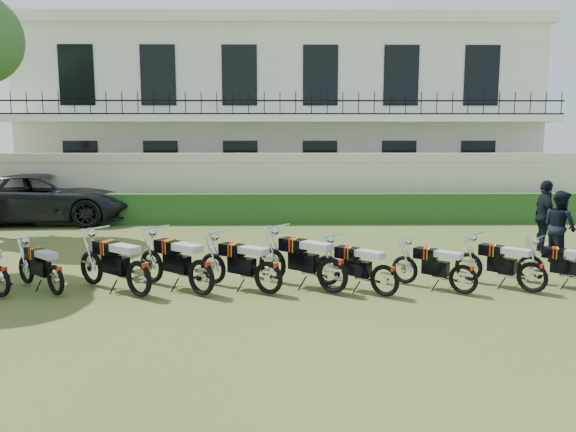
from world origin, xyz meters
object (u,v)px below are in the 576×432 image
motorcycle_6 (385,273)px  motorcycle_7 (464,272)px  motorcycle_1 (55,273)px  motorcycle_4 (268,270)px  motorcycle_8 (533,270)px  motorcycle_2 (139,270)px  motorcycle_3 (201,269)px  motorcycle_5 (333,267)px  officer_4 (560,227)px  officer_5 (545,216)px  suv (45,198)px

motorcycle_6 → motorcycle_7: motorcycle_6 is taller
motorcycle_1 → motorcycle_4: 3.88m
motorcycle_8 → motorcycle_2: bearing=135.3°
motorcycle_3 → motorcycle_5: 2.40m
motorcycle_3 → motorcycle_2: bearing=134.1°
officer_4 → motorcycle_8: bearing=133.2°
motorcycle_1 → motorcycle_2: 1.56m
officer_4 → officer_5: 1.16m
suv → motorcycle_5: bearing=-138.0°
motorcycle_6 → motorcycle_7: 1.48m
motorcycle_5 → motorcycle_4: bearing=131.0°
officer_4 → motorcycle_4: bearing=99.1°
motorcycle_2 → officer_4: 9.41m
motorcycle_4 → motorcycle_6: motorcycle_4 is taller
officer_5 → motorcycle_8: bearing=159.1°
officer_5 → motorcycle_5: bearing=130.0°
motorcycle_6 → suv: (-9.76, 8.86, 0.35)m
motorcycle_4 → motorcycle_6: bearing=-60.6°
motorcycle_1 → motorcycle_8: motorcycle_8 is taller
motorcycle_6 → motorcycle_8: motorcycle_6 is taller
motorcycle_7 → motorcycle_6: bearing=135.1°
motorcycle_1 → officer_5: bearing=-28.3°
motorcycle_2 → officer_5: 9.97m
motorcycle_4 → motorcycle_7: size_ratio=1.20×
motorcycle_1 → motorcycle_6: (5.99, -0.17, 0.02)m
motorcycle_3 → motorcycle_1: bearing=128.0°
motorcycle_6 → officer_5: size_ratio=0.82×
motorcycle_4 → motorcycle_5: bearing=-53.7°
motorcycle_2 → suv: size_ratio=0.29×
motorcycle_2 → motorcycle_8: (7.22, 0.21, -0.07)m
motorcycle_5 → motorcycle_8: 3.71m
motorcycle_2 → motorcycle_4: bearing=-48.6°
motorcycle_5 → motorcycle_7: (2.40, -0.08, -0.09)m
motorcycle_3 → motorcycle_4: motorcycle_3 is taller
motorcycle_7 → suv: size_ratio=0.24×
motorcycle_6 → suv: 13.19m
motorcycle_4 → motorcycle_8: motorcycle_4 is taller
suv → officer_5: size_ratio=3.26×
motorcycle_6 → officer_5: bearing=-10.3°
motorcycle_7 → motorcycle_8: motorcycle_8 is taller
motorcycle_4 → motorcycle_8: (4.89, 0.05, -0.03)m
motorcycle_4 → motorcycle_7: bearing=-56.5°
motorcycle_8 → officer_5: size_ratio=0.76×
motorcycle_4 → officer_4: size_ratio=1.00×
motorcycle_7 → motorcycle_2: bearing=130.9°
motorcycle_4 → motorcycle_1: bearing=123.9°
motorcycle_5 → officer_4: officer_4 is taller
motorcycle_1 → motorcycle_3: bearing=-49.2°
motorcycle_2 → motorcycle_8: size_ratio=1.25×
motorcycle_7 → motorcycle_8: size_ratio=1.01×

